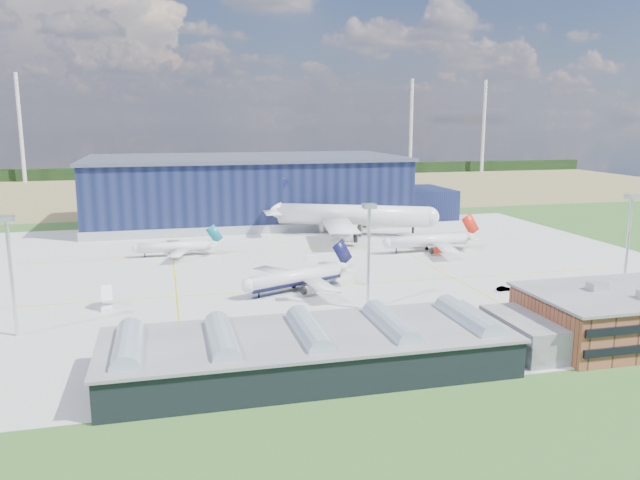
{
  "coord_description": "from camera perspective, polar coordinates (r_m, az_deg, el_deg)",
  "views": [
    {
      "loc": [
        -31.61,
        -153.27,
        40.32
      ],
      "look_at": [
        10.22,
        13.43,
        7.08
      ],
      "focal_mm": 35.0,
      "sensor_mm": 36.0,
      "label": 1
    }
  ],
  "objects": [
    {
      "name": "ground",
      "position": [
        161.6,
        -2.36,
        -3.51
      ],
      "size": [
        600.0,
        600.0,
        0.0
      ],
      "primitive_type": "plane",
      "color": "#2C541F",
      "rests_on": "ground"
    },
    {
      "name": "apron",
      "position": [
        171.12,
        -3.04,
        -2.69
      ],
      "size": [
        220.0,
        160.0,
        0.08
      ],
      "color": "#A9A9A4",
      "rests_on": "ground"
    },
    {
      "name": "farmland",
      "position": [
        376.77,
        -9.22,
        4.66
      ],
      "size": [
        600.0,
        220.0,
        0.01
      ],
      "primitive_type": "cube",
      "color": "olive",
      "rests_on": "ground"
    },
    {
      "name": "treeline",
      "position": [
        455.82,
        -10.12,
        6.21
      ],
      "size": [
        600.0,
        8.0,
        8.0
      ],
      "primitive_type": "cube",
      "color": "black",
      "rests_on": "ground"
    },
    {
      "name": "hangar",
      "position": [
        252.09,
        -6.16,
        4.35
      ],
      "size": [
        145.0,
        62.0,
        26.1
      ],
      "color": "#0F1634",
      "rests_on": "ground"
    },
    {
      "name": "glass_concourse",
      "position": [
        103.32,
        0.96,
        -9.82
      ],
      "size": [
        78.0,
        23.0,
        8.6
      ],
      "color": "black",
      "rests_on": "ground"
    },
    {
      "name": "light_mast_west",
      "position": [
        128.92,
        -26.51,
        -1.35
      ],
      "size": [
        2.6,
        2.6,
        23.0
      ],
      "color": "silver",
      "rests_on": "ground"
    },
    {
      "name": "light_mast_center",
      "position": [
        132.46,
        4.48,
        0.08
      ],
      "size": [
        2.6,
        2.6,
        23.0
      ],
      "color": "silver",
      "rests_on": "ground"
    },
    {
      "name": "light_mast_east",
      "position": [
        164.86,
        26.44,
        1.11
      ],
      "size": [
        2.6,
        2.6,
        23.0
      ],
      "color": "silver",
      "rests_on": "ground"
    },
    {
      "name": "airliner_navy",
      "position": [
        148.48,
        -2.26,
        -2.68
      ],
      "size": [
        42.78,
        42.4,
        10.71
      ],
      "primitive_type": null,
      "rotation": [
        0.0,
        0.0,
        3.54
      ],
      "color": "silver",
      "rests_on": "ground"
    },
    {
      "name": "airliner_red",
      "position": [
        195.1,
        9.83,
        0.52
      ],
      "size": [
        36.41,
        35.73,
        11.09
      ],
      "primitive_type": null,
      "rotation": [
        0.0,
        0.0,
        3.22
      ],
      "color": "silver",
      "rests_on": "ground"
    },
    {
      "name": "airliner_widebody",
      "position": [
        219.89,
        3.02,
        3.28
      ],
      "size": [
        88.85,
        88.11,
        22.07
      ],
      "primitive_type": null,
      "rotation": [
        0.0,
        0.0,
        -0.42
      ],
      "color": "silver",
      "rests_on": "ground"
    },
    {
      "name": "airliner_regional",
      "position": [
        191.16,
        -13.21,
        -0.16
      ],
      "size": [
        27.47,
        26.87,
        8.94
      ],
      "primitive_type": null,
      "rotation": [
        0.0,
        0.0,
        3.14
      ],
      "color": "silver",
      "rests_on": "ground"
    },
    {
      "name": "gse_tug_a",
      "position": [
        123.97,
        9.53,
        -7.84
      ],
      "size": [
        2.35,
        3.6,
        1.45
      ],
      "primitive_type": "cube",
      "rotation": [
        0.0,
        0.0,
        0.07
      ],
      "color": "#EEAA14",
      "rests_on": "ground"
    },
    {
      "name": "gse_van_a",
      "position": [
        160.35,
        1.8,
        -3.14
      ],
      "size": [
        6.04,
        2.83,
        2.59
      ],
      "primitive_type": "cube",
      "rotation": [
        0.0,
        0.0,
        1.61
      ],
      "color": "white",
      "rests_on": "ground"
    },
    {
      "name": "gse_tug_c",
      "position": [
        202.24,
        -11.03,
        -0.53
      ],
      "size": [
        3.32,
        4.14,
        1.57
      ],
      "primitive_type": "cube",
      "rotation": [
        0.0,
        0.0,
        0.34
      ],
      "color": "#EEAA14",
      "rests_on": "ground"
    },
    {
      "name": "gse_cart_b",
      "position": [
        182.69,
        -0.8,
        -1.61
      ],
      "size": [
        3.2,
        2.65,
        1.19
      ],
      "primitive_type": "cube",
      "rotation": [
        0.0,
        0.0,
        1.23
      ],
      "color": "white",
      "rests_on": "ground"
    },
    {
      "name": "gse_van_c",
      "position": [
        129.16,
        14.64,
        -7.1
      ],
      "size": [
        5.1,
        3.82,
        2.21
      ],
      "primitive_type": "cube",
      "rotation": [
        0.0,
        0.0,
        1.97
      ],
      "color": "white",
      "rests_on": "ground"
    },
    {
      "name": "airstair",
      "position": [
        143.75,
        -18.86,
        -5.23
      ],
      "size": [
        2.44,
        5.52,
        3.47
      ],
      "primitive_type": "cube",
      "rotation": [
        0.0,
        0.0,
        0.05
      ],
      "color": "white",
      "rests_on": "ground"
    },
    {
      "name": "car_a",
      "position": [
        145.93,
        25.53,
        -5.93
      ],
      "size": [
        3.96,
        1.91,
        1.3
      ],
      "primitive_type": "imported",
      "rotation": [
        0.0,
        0.0,
        1.47
      ],
      "color": "#99999E",
      "rests_on": "ground"
    },
    {
      "name": "car_b",
      "position": [
        155.81,
        16.46,
        -4.29
      ],
      "size": [
        3.5,
        1.27,
        1.15
      ],
      "primitive_type": "imported",
      "rotation": [
        0.0,
        0.0,
        1.59
      ],
      "color": "#99999E",
      "rests_on": "ground"
    }
  ]
}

